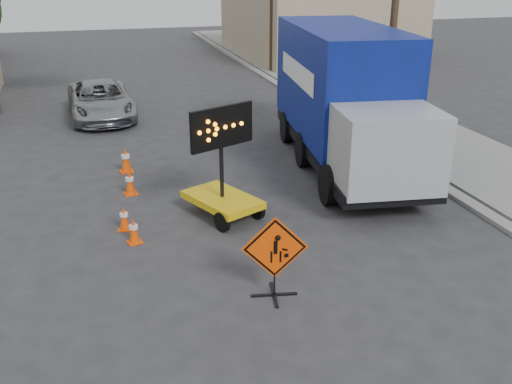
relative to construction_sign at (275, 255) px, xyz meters
name	(u,v)px	position (x,y,z in m)	size (l,w,h in m)	color
ground	(255,321)	(-0.63, -0.74, -0.92)	(100.00, 100.00, 0.00)	#2D2D30
curb_right	(315,107)	(6.57, 14.26, -0.86)	(0.40, 60.00, 0.12)	gray
sidewalk_right	(361,104)	(8.87, 14.26, -0.84)	(4.00, 60.00, 0.15)	gray
building_right_far	(314,21)	(12.37, 29.26, 1.38)	(10.00, 14.00, 4.60)	tan
utility_pole_near	(395,9)	(7.37, 9.26, 3.76)	(1.80, 0.26, 9.00)	#432F1C
construction_sign	(275,255)	(0.00, 0.00, 0.00)	(1.30, 0.93, 1.74)	black
arrow_board	(222,193)	(-0.12, 4.05, -0.26)	(2.00, 2.41, 2.96)	#E3B70C
pickup_truck	(101,100)	(-2.75, 15.31, -0.16)	(2.52, 5.47, 1.52)	#A1A3A8
box_truck	(344,106)	(4.56, 6.94, 1.05)	(3.93, 9.47, 4.35)	black
cone_a	(134,230)	(-2.49, 3.15, -0.59)	(0.40, 0.40, 0.65)	#FF4905
cone_b	(124,218)	(-2.66, 3.95, -0.60)	(0.41, 0.41, 0.63)	#FF4905
cone_c	(130,182)	(-2.32, 6.27, -0.55)	(0.42, 0.42, 0.73)	#FF4905
cone_d	(126,160)	(-2.29, 8.21, -0.51)	(0.46, 0.46, 0.82)	#FF4905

